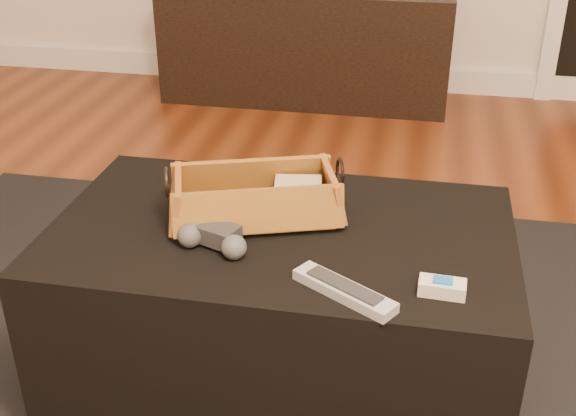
% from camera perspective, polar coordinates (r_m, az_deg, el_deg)
% --- Properties ---
extents(baseboard, '(5.00, 0.04, 0.12)m').
position_cam_1_polar(baseboard, '(3.83, 6.73, 10.30)').
color(baseboard, white).
rests_on(baseboard, floor).
extents(media_cabinet, '(1.37, 0.45, 0.54)m').
position_cam_1_polar(media_cabinet, '(3.60, 1.48, 12.80)').
color(media_cabinet, black).
rests_on(media_cabinet, floor).
extents(area_rug, '(2.60, 2.00, 0.01)m').
position_cam_1_polar(area_rug, '(1.78, -0.85, -14.41)').
color(area_rug, black).
rests_on(area_rug, floor).
extents(ottoman, '(1.00, 0.60, 0.42)m').
position_cam_1_polar(ottoman, '(1.68, -0.54, -7.81)').
color(ottoman, black).
rests_on(ottoman, area_rug).
extents(tv_remote, '(0.20, 0.12, 0.02)m').
position_cam_1_polar(tv_remote, '(1.58, -3.22, -0.29)').
color(tv_remote, black).
rests_on(tv_remote, wicker_basket).
extents(cloth_bundle, '(0.11, 0.09, 0.06)m').
position_cam_1_polar(cloth_bundle, '(1.62, 0.81, 1.24)').
color(cloth_bundle, '#C7B28A').
rests_on(cloth_bundle, wicker_basket).
extents(wicker_basket, '(0.42, 0.31, 0.13)m').
position_cam_1_polar(wicker_basket, '(1.59, -2.60, 0.66)').
color(wicker_basket, '#A16C24').
rests_on(wicker_basket, ottoman).
extents(game_controller, '(0.16, 0.11, 0.05)m').
position_cam_1_polar(game_controller, '(1.48, -5.83, -2.41)').
color(game_controller, '#262628').
rests_on(game_controller, ottoman).
extents(silver_remote, '(0.21, 0.15, 0.02)m').
position_cam_1_polar(silver_remote, '(1.34, 4.46, -6.50)').
color(silver_remote, '#B4B7BC').
rests_on(silver_remote, ottoman).
extents(cream_gadget, '(0.09, 0.05, 0.03)m').
position_cam_1_polar(cream_gadget, '(1.37, 12.08, -6.14)').
color(cream_gadget, beige).
rests_on(cream_gadget, ottoman).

